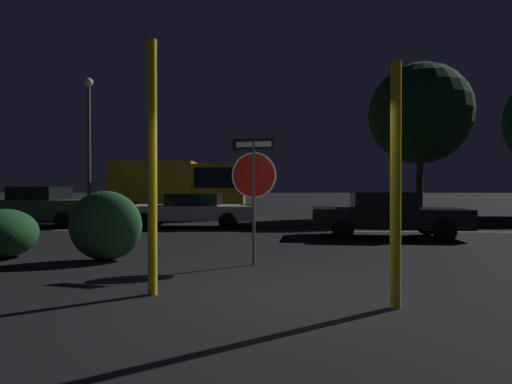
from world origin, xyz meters
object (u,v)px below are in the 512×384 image
passing_car_1 (43,206)px  tree_0 (420,114)px  delivery_truck (183,186)px  yellow_pole_left (152,167)px  passing_car_2 (192,210)px  passing_car_3 (386,214)px  hedge_bush_0 (4,233)px  yellow_pole_right (396,185)px  street_lamp (89,132)px  stop_sign (254,176)px  hedge_bush_1 (105,226)px

passing_car_1 → tree_0: bearing=108.2°
delivery_truck → tree_0: (11.58, 0.62, 3.54)m
yellow_pole_left → passing_car_1: (-7.23, 9.68, -0.97)m
passing_car_2 → tree_0: size_ratio=0.64×
delivery_truck → passing_car_3: bearing=44.7°
hedge_bush_0 → passing_car_3: bearing=23.1°
yellow_pole_right → delivery_truck: yellow_pole_right is taller
delivery_truck → street_lamp: bearing=-87.7°
street_lamp → tree_0: 16.16m
street_lamp → yellow_pole_left: bearing=-62.0°
stop_sign → passing_car_3: bearing=62.7°
hedge_bush_1 → passing_car_1: 9.06m
delivery_truck → tree_0: size_ratio=0.84×
delivery_truck → street_lamp: 5.25m
yellow_pole_right → hedge_bush_0: (-7.07, 3.21, -0.97)m
yellow_pole_left → passing_car_3: yellow_pole_left is taller
passing_car_2 → delivery_truck: bearing=16.4°
street_lamp → yellow_pole_right: bearing=-53.7°
yellow_pole_right → tree_0: (5.74, 15.03, 3.62)m
passing_car_2 → passing_car_3: passing_car_3 is taller
yellow_pole_left → delivery_truck: bearing=101.1°
yellow_pole_left → street_lamp: (-7.26, 13.64, 2.47)m
yellow_pole_right → passing_car_3: size_ratio=0.65×
hedge_bush_0 → passing_car_2: passing_car_2 is taller
stop_sign → street_lamp: (-8.54, 11.47, 2.52)m
passing_car_1 → street_lamp: (-0.04, 3.95, 3.44)m
hedge_bush_0 → hedge_bush_1: hedge_bush_1 is taller
hedge_bush_0 → hedge_bush_1: (2.26, -0.25, 0.19)m
stop_sign → street_lamp: bearing=139.5°
hedge_bush_0 → street_lamp: 11.97m
hedge_bush_1 → delivery_truck: (-1.03, 11.45, 0.87)m
yellow_pole_right → hedge_bush_0: size_ratio=2.18×
yellow_pole_left → passing_car_2: (-1.37, 9.33, -1.08)m
delivery_truck → tree_0: tree_0 is taller
stop_sign → yellow_pole_right: (1.83, -2.64, -0.19)m
hedge_bush_1 → tree_0: 16.63m
yellow_pole_left → hedge_bush_0: yellow_pole_left is taller
passing_car_1 → passing_car_3: bearing=76.9°
tree_0 → hedge_bush_0: bearing=-137.3°
passing_car_2 → tree_0: tree_0 is taller
hedge_bush_1 → tree_0: tree_0 is taller
stop_sign → hedge_bush_0: size_ratio=1.75×
yellow_pole_left → passing_car_3: (4.97, 6.55, -1.05)m
hedge_bush_0 → street_lamp: bearing=106.8°
hedge_bush_0 → passing_car_1: bearing=115.1°
yellow_pole_right → street_lamp: street_lamp is taller
passing_car_2 → stop_sign: bearing=-159.7°
passing_car_2 → tree_0: bearing=-62.9°
yellow_pole_right → passing_car_1: bearing=135.5°
hedge_bush_0 → street_lamp: street_lamp is taller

